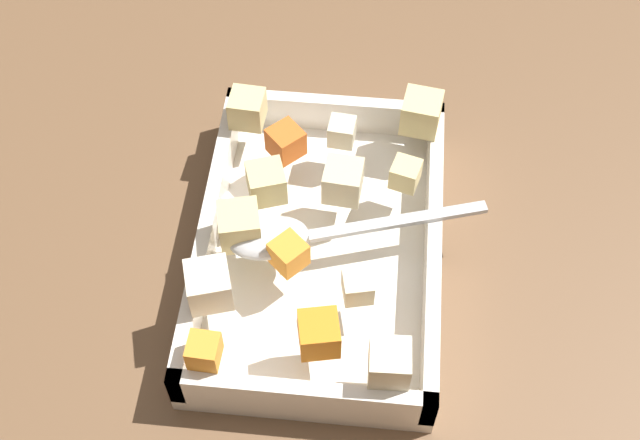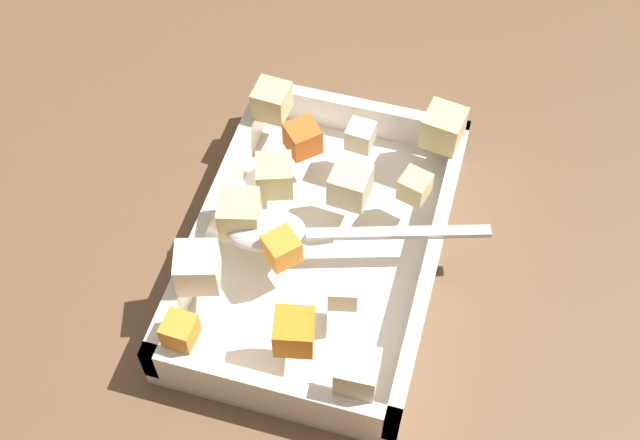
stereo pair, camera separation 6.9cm
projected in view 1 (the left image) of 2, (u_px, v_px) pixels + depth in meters
ground_plane at (336, 277)px, 0.74m from camera, size 4.00×4.00×0.00m
baking_dish at (320, 250)px, 0.73m from camera, size 0.30×0.20×0.05m
carrot_chunk_front_center at (319, 334)px, 0.63m from camera, size 0.04×0.04×0.03m
carrot_chunk_far_left at (286, 142)px, 0.74m from camera, size 0.04×0.04×0.03m
carrot_chunk_corner_sw at (204, 351)px, 0.62m from camera, size 0.02×0.02×0.02m
carrot_chunk_corner_se at (289, 254)px, 0.67m from camera, size 0.04×0.04×0.03m
potato_chunk_near_spoon at (266, 183)px, 0.71m from camera, size 0.04×0.04×0.03m
potato_chunk_mid_right at (358, 287)px, 0.66m from camera, size 0.03×0.03×0.02m
potato_chunk_far_right at (405, 174)px, 0.72m from camera, size 0.03×0.03×0.02m
potato_chunk_center at (421, 113)px, 0.75m from camera, size 0.04×0.04×0.03m
potato_chunk_corner_ne at (341, 181)px, 0.71m from camera, size 0.03×0.03×0.03m
potato_chunk_rim_edge at (247, 109)px, 0.76m from camera, size 0.03×0.03×0.03m
potato_chunk_back_center at (389, 363)px, 0.62m from camera, size 0.03×0.03×0.03m
potato_chunk_near_right at (239, 227)px, 0.68m from camera, size 0.04×0.04×0.03m
parsnip_chunk_corner_nw at (342, 132)px, 0.75m from camera, size 0.02×0.02×0.02m
parsnip_chunk_heap_side at (209, 285)px, 0.65m from camera, size 0.04×0.04×0.03m
serving_spoon at (285, 236)px, 0.69m from camera, size 0.09×0.22×0.02m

